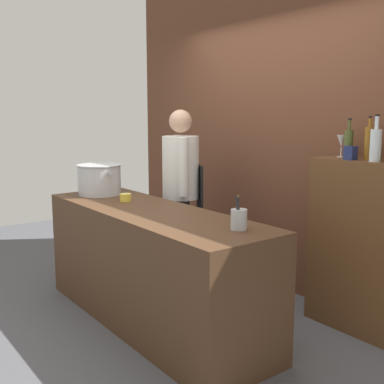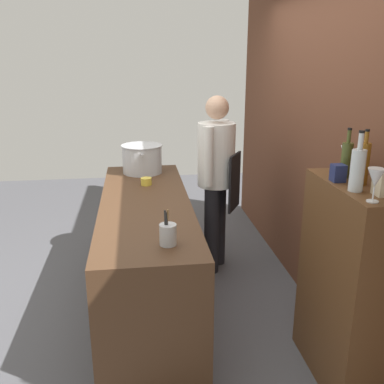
{
  "view_description": "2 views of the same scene",
  "coord_description": "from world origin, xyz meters",
  "px_view_note": "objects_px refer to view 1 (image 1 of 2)",
  "views": [
    {
      "loc": [
        2.98,
        -1.87,
        1.63
      ],
      "look_at": [
        0.11,
        0.31,
        1.02
      ],
      "focal_mm": 44.03,
      "sensor_mm": 36.0,
      "label": 1
    },
    {
      "loc": [
        3.22,
        -0.06,
        1.98
      ],
      "look_at": [
        0.26,
        0.34,
        1.04
      ],
      "focal_mm": 40.13,
      "sensor_mm": 36.0,
      "label": 2
    }
  ],
  "objects_px": {
    "butter_jar": "(126,197)",
    "spice_tin_navy": "(351,153)",
    "wine_bottle_clear": "(376,144)",
    "utensil_crock": "(239,219)",
    "wine_bottle_olive": "(348,143)",
    "wine_bottle_amber": "(369,143)",
    "stockpot_large": "(99,180)",
    "chef": "(181,185)",
    "wine_glass_tall": "(342,142)"
  },
  "relations": [
    {
      "from": "chef",
      "to": "spice_tin_navy",
      "type": "bearing_deg",
      "value": -134.94
    },
    {
      "from": "utensil_crock",
      "to": "wine_bottle_olive",
      "type": "relative_size",
      "value": 0.74
    },
    {
      "from": "utensil_crock",
      "to": "wine_bottle_olive",
      "type": "distance_m",
      "value": 1.15
    },
    {
      "from": "utensil_crock",
      "to": "wine_bottle_amber",
      "type": "distance_m",
      "value": 1.19
    },
    {
      "from": "chef",
      "to": "butter_jar",
      "type": "relative_size",
      "value": 17.17
    },
    {
      "from": "wine_bottle_olive",
      "to": "spice_tin_navy",
      "type": "relative_size",
      "value": 2.96
    },
    {
      "from": "utensil_crock",
      "to": "wine_bottle_amber",
      "type": "xyz_separation_m",
      "value": [
        0.19,
        1.08,
        0.45
      ]
    },
    {
      "from": "stockpot_large",
      "to": "wine_glass_tall",
      "type": "bearing_deg",
      "value": 36.16
    },
    {
      "from": "wine_glass_tall",
      "to": "wine_bottle_olive",
      "type": "bearing_deg",
      "value": -25.12
    },
    {
      "from": "wine_bottle_clear",
      "to": "wine_glass_tall",
      "type": "height_order",
      "value": "wine_bottle_clear"
    },
    {
      "from": "wine_bottle_amber",
      "to": "spice_tin_navy",
      "type": "bearing_deg",
      "value": -125.48
    },
    {
      "from": "utensil_crock",
      "to": "wine_bottle_clear",
      "type": "xyz_separation_m",
      "value": [
        0.3,
        0.99,
        0.45
      ]
    },
    {
      "from": "wine_bottle_olive",
      "to": "chef",
      "type": "bearing_deg",
      "value": -160.61
    },
    {
      "from": "chef",
      "to": "spice_tin_navy",
      "type": "xyz_separation_m",
      "value": [
        1.51,
        0.42,
        0.38
      ]
    },
    {
      "from": "stockpot_large",
      "to": "wine_bottle_olive",
      "type": "bearing_deg",
      "value": 33.76
    },
    {
      "from": "wine_bottle_clear",
      "to": "wine_glass_tall",
      "type": "xyz_separation_m",
      "value": [
        -0.36,
        0.12,
        -0.0
      ]
    },
    {
      "from": "stockpot_large",
      "to": "wine_bottle_amber",
      "type": "bearing_deg",
      "value": 32.05
    },
    {
      "from": "chef",
      "to": "stockpot_large",
      "type": "bearing_deg",
      "value": 93.43
    },
    {
      "from": "utensil_crock",
      "to": "wine_bottle_amber",
      "type": "bearing_deg",
      "value": 79.95
    },
    {
      "from": "spice_tin_navy",
      "to": "utensil_crock",
      "type": "bearing_deg",
      "value": -96.81
    },
    {
      "from": "stockpot_large",
      "to": "butter_jar",
      "type": "bearing_deg",
      "value": 3.02
    },
    {
      "from": "stockpot_large",
      "to": "butter_jar",
      "type": "xyz_separation_m",
      "value": [
        0.43,
        0.02,
        -0.1
      ]
    },
    {
      "from": "chef",
      "to": "wine_bottle_clear",
      "type": "distance_m",
      "value": 1.81
    },
    {
      "from": "chef",
      "to": "wine_bottle_clear",
      "type": "relative_size",
      "value": 5.09
    },
    {
      "from": "wine_bottle_clear",
      "to": "spice_tin_navy",
      "type": "height_order",
      "value": "wine_bottle_clear"
    },
    {
      "from": "utensil_crock",
      "to": "stockpot_large",
      "type": "bearing_deg",
      "value": -176.22
    },
    {
      "from": "utensil_crock",
      "to": "spice_tin_navy",
      "type": "distance_m",
      "value": 1.06
    },
    {
      "from": "spice_tin_navy",
      "to": "wine_bottle_clear",
      "type": "bearing_deg",
      "value": 3.45
    },
    {
      "from": "butter_jar",
      "to": "wine_bottle_olive",
      "type": "xyz_separation_m",
      "value": [
        1.33,
        1.15,
        0.47
      ]
    },
    {
      "from": "butter_jar",
      "to": "spice_tin_navy",
      "type": "distance_m",
      "value": 1.81
    },
    {
      "from": "chef",
      "to": "stockpot_large",
      "type": "distance_m",
      "value": 0.75
    },
    {
      "from": "stockpot_large",
      "to": "wine_bottle_amber",
      "type": "relative_size",
      "value": 1.45
    },
    {
      "from": "utensil_crock",
      "to": "butter_jar",
      "type": "distance_m",
      "value": 1.29
    },
    {
      "from": "stockpot_large",
      "to": "wine_glass_tall",
      "type": "distance_m",
      "value": 2.1
    },
    {
      "from": "stockpot_large",
      "to": "wine_bottle_olive",
      "type": "distance_m",
      "value": 2.15
    },
    {
      "from": "stockpot_large",
      "to": "butter_jar",
      "type": "distance_m",
      "value": 0.45
    },
    {
      "from": "stockpot_large",
      "to": "utensil_crock",
      "type": "distance_m",
      "value": 1.73
    },
    {
      "from": "chef",
      "to": "butter_jar",
      "type": "xyz_separation_m",
      "value": [
        0.1,
        -0.65,
        -0.03
      ]
    },
    {
      "from": "stockpot_large",
      "to": "spice_tin_navy",
      "type": "height_order",
      "value": "spice_tin_navy"
    },
    {
      "from": "wine_bottle_amber",
      "to": "wine_glass_tall",
      "type": "xyz_separation_m",
      "value": [
        -0.25,
        0.02,
        -0.01
      ]
    },
    {
      "from": "utensil_crock",
      "to": "wine_glass_tall",
      "type": "height_order",
      "value": "wine_glass_tall"
    },
    {
      "from": "chef",
      "to": "wine_bottle_amber",
      "type": "xyz_separation_m",
      "value": [
        1.58,
        0.53,
        0.45
      ]
    },
    {
      "from": "wine_bottle_clear",
      "to": "wine_bottle_amber",
      "type": "relative_size",
      "value": 1.04
    },
    {
      "from": "wine_bottle_clear",
      "to": "wine_bottle_olive",
      "type": "xyz_separation_m",
      "value": [
        -0.27,
        0.07,
        -0.01
      ]
    },
    {
      "from": "chef",
      "to": "utensil_crock",
      "type": "distance_m",
      "value": 1.5
    },
    {
      "from": "chef",
      "to": "stockpot_large",
      "type": "height_order",
      "value": "chef"
    },
    {
      "from": "wine_bottle_clear",
      "to": "wine_bottle_amber",
      "type": "xyz_separation_m",
      "value": [
        -0.11,
        0.09,
        0.0
      ]
    },
    {
      "from": "butter_jar",
      "to": "wine_bottle_amber",
      "type": "height_order",
      "value": "wine_bottle_amber"
    },
    {
      "from": "utensil_crock",
      "to": "chef",
      "type": "bearing_deg",
      "value": 158.12
    },
    {
      "from": "utensil_crock",
      "to": "spice_tin_navy",
      "type": "bearing_deg",
      "value": 83.19
    }
  ]
}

